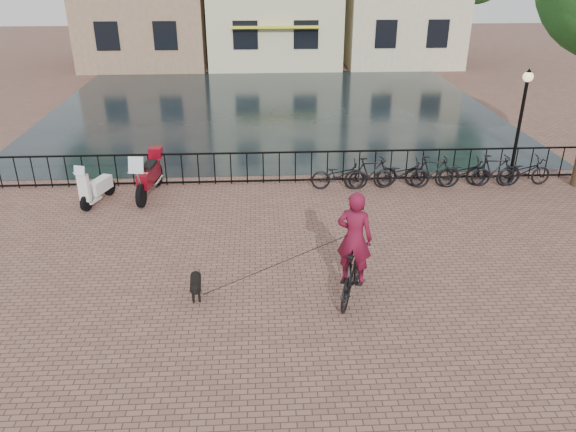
{
  "coord_description": "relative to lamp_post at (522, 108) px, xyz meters",
  "views": [
    {
      "loc": [
        -0.61,
        -8.36,
        6.58
      ],
      "look_at": [
        0.0,
        3.0,
        1.2
      ],
      "focal_mm": 35.0,
      "sensor_mm": 36.0,
      "label": 1
    }
  ],
  "objects": [
    {
      "name": "parked_bike_2",
      "position": [
        -3.5,
        -0.2,
        -1.93
      ],
      "size": [
        1.74,
        0.67,
        0.9
      ],
      "primitive_type": "imported",
      "rotation": [
        0.0,
        0.0,
        1.53
      ],
      "color": "black",
      "rests_on": "ground"
    },
    {
      "name": "parked_bike_5",
      "position": [
        -0.65,
        -0.2,
        -1.88
      ],
      "size": [
        1.69,
        0.58,
        1.0
      ],
      "primitive_type": "imported",
      "rotation": [
        0.0,
        0.0,
        1.51
      ],
      "color": "black",
      "rests_on": "ground"
    },
    {
      "name": "parked_bike_3",
      "position": [
        -2.55,
        -0.2,
        -1.88
      ],
      "size": [
        1.7,
        0.64,
        1.0
      ],
      "primitive_type": "imported",
      "rotation": [
        0.0,
        0.0,
        1.46
      ],
      "color": "black",
      "rests_on": "ground"
    },
    {
      "name": "parked_bike_0",
      "position": [
        -5.4,
        -0.2,
        -1.93
      ],
      "size": [
        1.74,
        0.67,
        0.9
      ],
      "primitive_type": "imported",
      "rotation": [
        0.0,
        0.0,
        1.53
      ],
      "color": "black",
      "rests_on": "ground"
    },
    {
      "name": "lamp_post",
      "position": [
        0.0,
        0.0,
        0.0
      ],
      "size": [
        0.3,
        0.3,
        3.45
      ],
      "color": "black",
      "rests_on": "ground"
    },
    {
      "name": "railing",
      "position": [
        -7.2,
        0.4,
        -1.87
      ],
      "size": [
        20.0,
        0.05,
        1.02
      ],
      "color": "black",
      "rests_on": "ground"
    },
    {
      "name": "parked_bike_6",
      "position": [
        0.3,
        -0.2,
        -1.93
      ],
      "size": [
        1.75,
        0.7,
        0.9
      ],
      "primitive_type": "imported",
      "rotation": [
        0.0,
        0.0,
        1.63
      ],
      "color": "black",
      "rests_on": "ground"
    },
    {
      "name": "scooter",
      "position": [
        -12.47,
        -0.85,
        -1.69
      ],
      "size": [
        0.88,
        1.54,
        1.38
      ],
      "rotation": [
        0.0,
        0.0,
        -0.33
      ],
      "color": "white",
      "rests_on": "ground"
    },
    {
      "name": "cyclist",
      "position": [
        -5.95,
        -6.08,
        -1.32
      ],
      "size": [
        1.27,
        2.1,
        2.77
      ],
      "rotation": [
        0.0,
        0.0,
        2.77
      ],
      "color": "black",
      "rests_on": "ground"
    },
    {
      "name": "dog",
      "position": [
        -9.2,
        -5.94,
        -2.1
      ],
      "size": [
        0.34,
        0.85,
        0.56
      ],
      "rotation": [
        0.0,
        0.0,
        0.09
      ],
      "color": "black",
      "rests_on": "ground"
    },
    {
      "name": "parked_bike_4",
      "position": [
        -1.6,
        -0.2,
        -1.93
      ],
      "size": [
        1.73,
        0.63,
        0.9
      ],
      "primitive_type": "imported",
      "rotation": [
        0.0,
        0.0,
        1.55
      ],
      "color": "black",
      "rests_on": "ground"
    },
    {
      "name": "motorcycle",
      "position": [
        -11.07,
        -0.39,
        -1.6
      ],
      "size": [
        0.78,
        2.23,
        1.56
      ],
      "rotation": [
        0.0,
        0.0,
        -0.12
      ],
      "color": "maroon",
      "rests_on": "ground"
    },
    {
      "name": "canal_water",
      "position": [
        -7.2,
        9.7,
        -2.38
      ],
      "size": [
        20.0,
        20.0,
        0.0
      ],
      "primitive_type": "plane",
      "color": "black",
      "rests_on": "ground"
    },
    {
      "name": "ground",
      "position": [
        -7.2,
        -7.6,
        -2.38
      ],
      "size": [
        100.0,
        100.0,
        0.0
      ],
      "primitive_type": "plane",
      "color": "brown",
      "rests_on": "ground"
    },
    {
      "name": "parked_bike_1",
      "position": [
        -4.45,
        -0.2,
        -1.88
      ],
      "size": [
        1.71,
        0.67,
        1.0
      ],
      "primitive_type": "imported",
      "rotation": [
        0.0,
        0.0,
        1.69
      ],
      "color": "black",
      "rests_on": "ground"
    }
  ]
}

